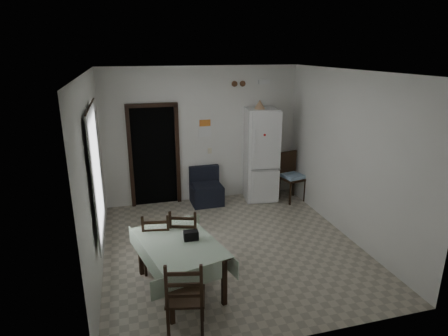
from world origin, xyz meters
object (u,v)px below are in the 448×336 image
object	(u,v)px
dining_chair_far_right	(185,237)
dining_chair_near_head	(186,295)
navy_seat	(207,186)
corner_chair	(293,177)
dining_chair_far_left	(158,241)
fridge	(260,155)
dining_table	(180,265)

from	to	relation	value
dining_chair_far_right	dining_chair_near_head	distance (m)	1.45
navy_seat	dining_chair_far_right	xyz separation A→B (m)	(-0.85, -2.32, 0.10)
navy_seat	corner_chair	bearing A→B (deg)	-10.63
corner_chair	dining_chair_far_left	size ratio (longest dim) A/B	1.12
fridge	navy_seat	xyz separation A→B (m)	(-1.21, 0.00, -0.62)
navy_seat	dining_chair_far_left	size ratio (longest dim) A/B	0.82
dining_table	dining_chair_far_left	bearing A→B (deg)	98.75
dining_chair_far_left	dining_chair_near_head	bearing A→B (deg)	106.68
fridge	dining_table	world-z (taller)	fridge
navy_seat	corner_chair	distance (m)	1.90
dining_chair_far_right	dining_chair_far_left	bearing A→B (deg)	15.18
fridge	navy_seat	size ratio (longest dim) A/B	2.57
fridge	dining_chair_far_left	xyz separation A→B (m)	(-2.48, -2.30, -0.53)
dining_chair_far_left	dining_chair_near_head	size ratio (longest dim) A/B	0.93
dining_chair_far_left	dining_chair_far_right	xyz separation A→B (m)	(0.42, -0.02, 0.01)
fridge	corner_chair	size ratio (longest dim) A/B	1.89
fridge	dining_chair_far_left	size ratio (longest dim) A/B	2.11
dining_chair_far_left	dining_chair_near_head	xyz separation A→B (m)	(0.18, -1.45, 0.03)
dining_table	dining_chair_far_right	distance (m)	0.59
corner_chair	dining_chair_far_right	world-z (taller)	corner_chair
dining_table	dining_chair_near_head	world-z (taller)	dining_chair_near_head
dining_chair_far_left	navy_seat	bearing A→B (deg)	-109.19
fridge	dining_table	distance (m)	3.70
dining_chair_far_right	dining_table	bearing A→B (deg)	90.51
navy_seat	dining_chair_far_left	distance (m)	2.63
fridge	dining_chair_far_right	xyz separation A→B (m)	(-2.06, -2.32, -0.52)
fridge	corner_chair	xyz separation A→B (m)	(0.65, -0.31, -0.48)
fridge	corner_chair	bearing A→B (deg)	-17.28
fridge	dining_chair_far_right	bearing A→B (deg)	-123.87
fridge	dining_chair_far_right	size ratio (longest dim) A/B	2.05
fridge	dining_table	bearing A→B (deg)	-120.27
navy_seat	dining_chair_far_left	world-z (taller)	dining_chair_far_left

